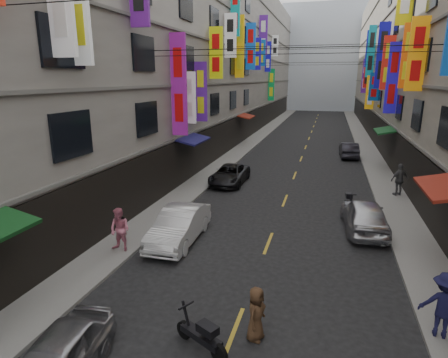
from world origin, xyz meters
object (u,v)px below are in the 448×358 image
Objects in this scene: car_right_mid at (364,215)px; pedestrian_rnear at (444,305)px; pedestrian_lfar at (120,230)px; pedestrian_crossing at (256,314)px; car_right_far at (349,150)px; car_left_mid at (179,225)px; car_left_far at (230,175)px; scooter_crossing at (202,335)px; pedestrian_rfar at (399,180)px; scooter_far_right at (349,202)px.

car_right_mid is 7.51m from pedestrian_rnear.
pedestrian_crossing is (6.19, -3.60, -0.25)m from pedestrian_lfar.
car_right_far is 2.68× the size of pedestrian_crossing.
pedestrian_rnear is (9.13, -3.96, 0.31)m from car_left_mid.
pedestrian_lfar is (-9.56, -5.09, 0.26)m from car_right_mid.
car_right_mid is at bearing -36.96° from car_left_far.
car_right_mid is at bearing 1.83° from scooter_crossing.
pedestrian_rnear is at bearing 89.91° from car_right_far.
pedestrian_rfar is (0.96, 13.26, 0.04)m from pedestrian_rnear.
pedestrian_rfar reaches higher than car_right_far.
car_left_far is (-0.27, 9.49, -0.12)m from car_left_mid.
pedestrian_rnear reaches higher than scooter_far_right.
pedestrian_lfar reaches higher than car_left_mid.
pedestrian_rnear is (9.40, -13.45, 0.42)m from car_left_far.
pedestrian_lfar is at bearing -97.67° from car_left_far.
pedestrian_rnear reaches higher than car_left_mid.
pedestrian_lfar reaches higher than car_right_mid.
car_left_far is at bearing -41.57° from car_right_mid.
scooter_crossing is 10.58m from car_right_mid.
car_right_far is at bearing 4.02° from pedestrian_crossing.
pedestrian_lfar is 1.16× the size of pedestrian_crossing.
car_right_mid is (4.62, 9.51, 0.30)m from scooter_crossing.
pedestrian_rfar reaches higher than pedestrian_rnear.
pedestrian_lfar is 16.20m from pedestrian_rfar.
scooter_far_right is 1.19× the size of pedestrian_crossing.
scooter_crossing is 6.86m from car_left_mid.
pedestrian_crossing is at bearing 71.62° from scooter_far_right.
scooter_crossing is 0.38× the size of car_right_mid.
pedestrian_lfar is (-9.56, -22.33, 0.33)m from car_right_far.
car_right_mid is 9.32m from pedestrian_crossing.
pedestrian_rfar is (6.98, 15.40, 0.63)m from scooter_crossing.
car_left_mid is at bearing 49.91° from pedestrian_lfar.
pedestrian_rnear is at bearing 56.11° from pedestrian_rfar.
scooter_far_right is 0.41× the size of car_left_far.
pedestrian_crossing is (-3.37, -8.69, 0.01)m from car_right_mid.
car_left_mid is at bearing 50.96° from pedestrian_crossing.
scooter_far_right is at bearing 9.28° from scooter_crossing.
scooter_far_right is 0.99× the size of pedestrian_rnear.
car_right_mid is 17.24m from car_right_far.
car_right_far is at bearing 68.22° from car_left_mid.
scooter_far_right is at bearing 48.13° from pedestrian_lfar.
car_left_mid is 22.05m from car_right_far.
pedestrian_rfar is at bearing -116.12° from car_right_mid.
scooter_far_right is at bearing 39.10° from car_left_mid.
scooter_far_right is 10.27m from pedestrian_rnear.
scooter_crossing is at bearing -77.49° from car_left_far.
pedestrian_rnear is 1.20× the size of pedestrian_crossing.
car_right_mid is (0.54, -2.70, 0.30)m from scooter_far_right.
pedestrian_rnear is (10.96, -2.28, 0.03)m from pedestrian_lfar.
car_right_mid is at bearing -66.35° from pedestrian_rnear.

